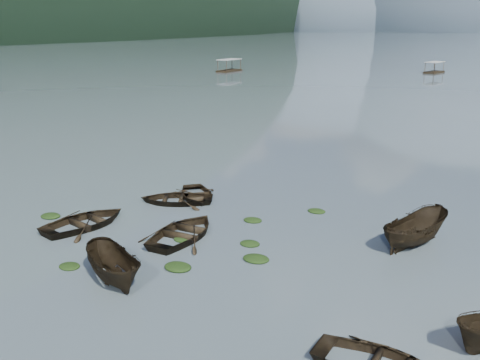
% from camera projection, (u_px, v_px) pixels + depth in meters
% --- Properties ---
extents(ground_plane, '(2400.00, 2400.00, 0.00)m').
position_uv_depth(ground_plane, '(88.00, 313.00, 19.74)').
color(ground_plane, '#4F5D62').
extents(haze_mtn_a, '(520.00, 520.00, 280.00)m').
position_uv_depth(haze_mtn_a, '(351.00, 30.00, 899.43)').
color(haze_mtn_a, '#475666').
rests_on(haze_mtn_a, ground).
extents(haze_mtn_b, '(520.00, 520.00, 340.00)m').
position_uv_depth(haze_mtn_b, '(479.00, 30.00, 809.45)').
color(haze_mtn_b, '#475666').
rests_on(haze_mtn_b, ground).
extents(rowboat_1, '(4.38, 5.35, 0.97)m').
position_uv_depth(rowboat_1, '(86.00, 227.00, 28.09)').
color(rowboat_1, black).
rests_on(rowboat_1, ground).
extents(rowboat_2, '(4.50, 3.51, 1.65)m').
position_uv_depth(rowboat_2, '(115.00, 281.00, 22.14)').
color(rowboat_2, black).
rests_on(rowboat_2, ground).
extents(rowboat_3, '(3.45, 4.78, 0.98)m').
position_uv_depth(rowboat_3, '(184.00, 237.00, 26.66)').
color(rowboat_3, black).
rests_on(rowboat_3, ground).
extents(rowboat_6, '(4.68, 4.77, 0.81)m').
position_uv_depth(rowboat_6, '(197.00, 198.00, 32.72)').
color(rowboat_6, black).
rests_on(rowboat_6, ground).
extents(rowboat_7, '(5.21, 4.68, 0.89)m').
position_uv_depth(rowboat_7, '(177.00, 202.00, 31.87)').
color(rowboat_7, black).
rests_on(rowboat_7, ground).
extents(rowboat_8, '(3.28, 4.88, 1.76)m').
position_uv_depth(rowboat_8, '(414.00, 244.00, 25.83)').
color(rowboat_8, black).
rests_on(rowboat_8, ground).
extents(weed_clump_0, '(0.98, 0.80, 0.21)m').
position_uv_depth(weed_clump_0, '(70.00, 267.00, 23.40)').
color(weed_clump_0, black).
rests_on(weed_clump_0, ground).
extents(weed_clump_1, '(0.93, 0.74, 0.20)m').
position_uv_depth(weed_clump_1, '(183.00, 240.00, 26.32)').
color(weed_clump_1, black).
rests_on(weed_clump_1, ground).
extents(weed_clump_2, '(1.25, 1.00, 0.27)m').
position_uv_depth(weed_clump_2, '(178.00, 269.00, 23.28)').
color(weed_clump_2, black).
rests_on(weed_clump_2, ground).
extents(weed_clump_3, '(1.00, 0.84, 0.22)m').
position_uv_depth(weed_clump_3, '(250.00, 245.00, 25.80)').
color(weed_clump_3, black).
rests_on(weed_clump_3, ground).
extents(weed_clump_4, '(1.24, 0.98, 0.26)m').
position_uv_depth(weed_clump_4, '(256.00, 260.00, 24.11)').
color(weed_clump_4, black).
rests_on(weed_clump_4, ground).
extents(weed_clump_5, '(1.16, 0.94, 0.25)m').
position_uv_depth(weed_clump_5, '(51.00, 217.00, 29.47)').
color(weed_clump_5, black).
rests_on(weed_clump_5, ground).
extents(weed_clump_6, '(1.03, 0.86, 0.21)m').
position_uv_depth(weed_clump_6, '(253.00, 221.00, 28.88)').
color(weed_clump_6, black).
rests_on(weed_clump_6, ground).
extents(weed_clump_7, '(1.03, 0.82, 0.22)m').
position_uv_depth(weed_clump_7, '(317.00, 212.00, 30.26)').
color(weed_clump_7, black).
rests_on(weed_clump_7, ground).
extents(pontoon_left, '(3.19, 6.88, 2.58)m').
position_uv_depth(pontoon_left, '(229.00, 72.00, 118.45)').
color(pontoon_left, black).
rests_on(pontoon_left, ground).
extents(pontoon_centre, '(3.79, 6.32, 2.26)m').
position_uv_depth(pontoon_centre, '(434.00, 73.00, 115.06)').
color(pontoon_centre, black).
rests_on(pontoon_centre, ground).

